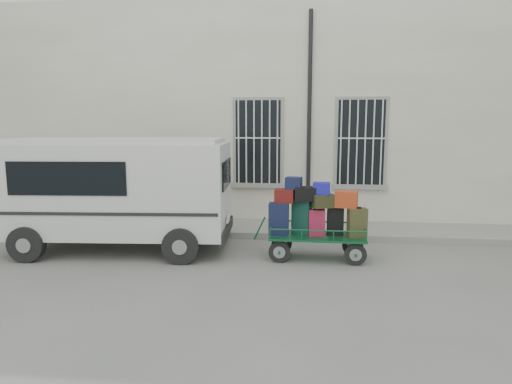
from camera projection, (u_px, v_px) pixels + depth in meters
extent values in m
plane|color=slate|center=(262.00, 256.00, 9.55)|extent=(80.00, 80.00, 0.00)
cube|color=beige|center=(279.00, 115.00, 14.50)|extent=(24.00, 5.00, 6.00)
cylinder|color=black|center=(309.00, 121.00, 11.90)|extent=(0.11, 0.11, 5.60)
cube|color=black|center=(258.00, 142.00, 12.18)|extent=(1.20, 0.08, 2.20)
cube|color=gray|center=(258.00, 185.00, 12.34)|extent=(1.45, 0.22, 0.12)
cube|color=black|center=(361.00, 143.00, 11.89)|extent=(1.20, 0.08, 2.20)
cube|color=gray|center=(359.00, 187.00, 12.05)|extent=(1.45, 0.22, 0.12)
cube|color=gray|center=(270.00, 228.00, 11.70)|extent=(24.00, 1.70, 0.15)
cylinder|color=black|center=(279.00, 252.00, 9.05)|extent=(0.44, 0.06, 0.44)
cylinder|color=gray|center=(279.00, 252.00, 9.05)|extent=(0.24, 0.08, 0.24)
cylinder|color=black|center=(282.00, 243.00, 9.71)|extent=(0.44, 0.06, 0.44)
cylinder|color=gray|center=(282.00, 243.00, 9.71)|extent=(0.24, 0.08, 0.24)
cylinder|color=black|center=(356.00, 255.00, 8.87)|extent=(0.44, 0.06, 0.44)
cylinder|color=gray|center=(356.00, 255.00, 8.87)|extent=(0.24, 0.08, 0.24)
cylinder|color=black|center=(353.00, 246.00, 9.52)|extent=(0.44, 0.06, 0.44)
cylinder|color=gray|center=(353.00, 246.00, 9.52)|extent=(0.24, 0.08, 0.24)
cube|color=#124F2B|center=(317.00, 236.00, 9.25)|extent=(1.94, 0.91, 0.04)
cylinder|color=#124F2B|center=(260.00, 228.00, 9.38)|extent=(0.25, 0.04, 0.49)
cube|color=#121133|center=(279.00, 219.00, 9.25)|extent=(0.40, 0.25, 0.66)
cube|color=black|center=(279.00, 202.00, 9.20)|extent=(0.16, 0.12, 0.03)
cube|color=#0D2F28|center=(302.00, 217.00, 9.29)|extent=(0.42, 0.32, 0.71)
cube|color=black|center=(302.00, 199.00, 9.24)|extent=(0.15, 0.11, 0.03)
cube|color=maroon|center=(317.00, 222.00, 9.20)|extent=(0.33, 0.22, 0.53)
cube|color=black|center=(317.00, 209.00, 9.16)|extent=(0.13, 0.11, 0.03)
cube|color=black|center=(335.00, 221.00, 9.23)|extent=(0.33, 0.22, 0.58)
cube|color=black|center=(336.00, 206.00, 9.19)|extent=(0.13, 0.11, 0.03)
cube|color=#302E18|center=(357.00, 223.00, 9.05)|extent=(0.40, 0.29, 0.59)
cube|color=black|center=(358.00, 208.00, 9.00)|extent=(0.15, 0.11, 0.03)
cube|color=#5A1412|center=(284.00, 196.00, 9.21)|extent=(0.40, 0.26, 0.28)
cube|color=black|center=(306.00, 194.00, 9.15)|extent=(0.48, 0.32, 0.28)
cube|color=#2B2D16|center=(323.00, 201.00, 9.12)|extent=(0.50, 0.41, 0.27)
cube|color=maroon|center=(346.00, 199.00, 9.07)|extent=(0.47, 0.33, 0.33)
cube|color=#121133|center=(294.00, 183.00, 9.16)|extent=(0.35, 0.31, 0.24)
cube|color=#171DA0|center=(321.00, 188.00, 9.09)|extent=(0.35, 0.28, 0.24)
cube|color=silver|center=(118.00, 188.00, 9.85)|extent=(4.84, 2.35, 1.93)
cube|color=silver|center=(115.00, 141.00, 9.70)|extent=(4.61, 2.18, 0.11)
cube|color=black|center=(11.00, 170.00, 9.89)|extent=(0.32, 1.77, 0.81)
cube|color=black|center=(66.00, 179.00, 8.82)|extent=(2.35, 0.21, 0.66)
cube|color=black|center=(226.00, 173.00, 9.71)|extent=(0.15, 1.50, 0.59)
cube|color=black|center=(226.00, 230.00, 9.90)|extent=(0.24, 1.98, 0.24)
cube|color=white|center=(228.00, 219.00, 9.86)|extent=(0.06, 0.45, 0.13)
cylinder|color=black|center=(27.00, 244.00, 9.09)|extent=(0.74, 0.29, 0.73)
cylinder|color=black|center=(70.00, 223.00, 11.04)|extent=(0.74, 0.29, 0.73)
cylinder|color=black|center=(181.00, 246.00, 8.97)|extent=(0.74, 0.29, 0.73)
cylinder|color=black|center=(197.00, 224.00, 10.92)|extent=(0.74, 0.29, 0.73)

